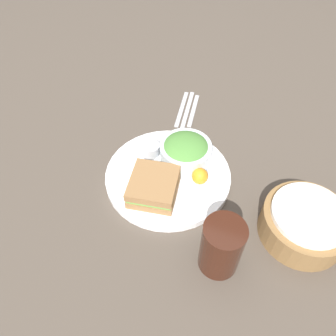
{
  "coord_description": "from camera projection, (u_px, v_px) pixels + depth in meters",
  "views": [
    {
      "loc": [
        0.48,
        0.19,
        0.64
      ],
      "look_at": [
        0.0,
        0.0,
        0.04
      ],
      "focal_mm": 35.0,
      "sensor_mm": 36.0,
      "label": 1
    }
  ],
  "objects": [
    {
      "name": "ground_plane",
      "position": [
        168.0,
        178.0,
        0.82
      ],
      "size": [
        4.0,
        4.0,
        0.0
      ],
      "primitive_type": "plane",
      "color": "#4C4238"
    },
    {
      "name": "plate",
      "position": [
        168.0,
        176.0,
        0.81
      ],
      "size": [
        0.31,
        0.31,
        0.02
      ],
      "primitive_type": "cylinder",
      "color": "white",
      "rests_on": "ground_plane"
    },
    {
      "name": "sandwich",
      "position": [
        154.0,
        186.0,
        0.75
      ],
      "size": [
        0.13,
        0.12,
        0.05
      ],
      "color": "olive",
      "rests_on": "plate"
    },
    {
      "name": "salad_bowl",
      "position": [
        186.0,
        151.0,
        0.81
      ],
      "size": [
        0.13,
        0.13,
        0.07
      ],
      "color": "silver",
      "rests_on": "plate"
    },
    {
      "name": "dressing_cup",
      "position": [
        151.0,
        149.0,
        0.84
      ],
      "size": [
        0.05,
        0.05,
        0.03
      ],
      "primitive_type": "cylinder",
      "color": "#B7B7BC",
      "rests_on": "plate"
    },
    {
      "name": "orange_wedge",
      "position": [
        200.0,
        176.0,
        0.77
      ],
      "size": [
        0.04,
        0.04,
        0.04
      ],
      "primitive_type": "sphere",
      "color": "orange",
      "rests_on": "plate"
    },
    {
      "name": "drink_glass",
      "position": [
        221.0,
        247.0,
        0.63
      ],
      "size": [
        0.08,
        0.08,
        0.13
      ],
      "primitive_type": "cylinder",
      "color": "#38190F",
      "rests_on": "ground_plane"
    },
    {
      "name": "bread_basket",
      "position": [
        305.0,
        223.0,
        0.69
      ],
      "size": [
        0.18,
        0.18,
        0.08
      ],
      "color": "olive",
      "rests_on": "ground_plane"
    },
    {
      "name": "fork",
      "position": [
        182.0,
        108.0,
        0.99
      ],
      "size": [
        0.17,
        0.04,
        0.01
      ],
      "primitive_type": "cube",
      "rotation": [
        0.0,
        0.0,
        3.31
      ],
      "color": "#B2B2B7",
      "rests_on": "ground_plane"
    },
    {
      "name": "knife",
      "position": [
        187.0,
        109.0,
        0.99
      ],
      "size": [
        0.18,
        0.04,
        0.01
      ],
      "primitive_type": "cube",
      "rotation": [
        0.0,
        0.0,
        3.31
      ],
      "color": "#B2B2B7",
      "rests_on": "ground_plane"
    },
    {
      "name": "spoon",
      "position": [
        193.0,
        110.0,
        0.99
      ],
      "size": [
        0.15,
        0.04,
        0.01
      ],
      "primitive_type": "cube",
      "rotation": [
        0.0,
        0.0,
        3.31
      ],
      "color": "#B2B2B7",
      "rests_on": "ground_plane"
    }
  ]
}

